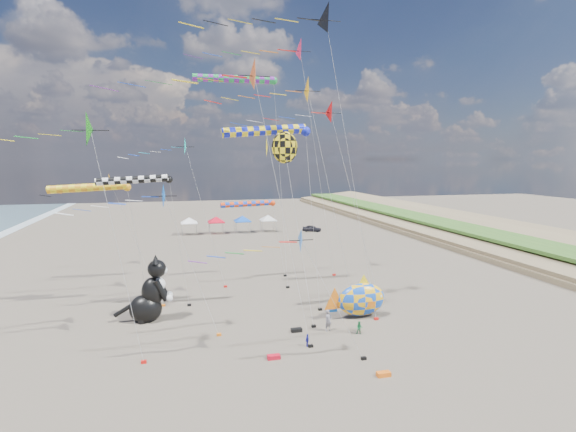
% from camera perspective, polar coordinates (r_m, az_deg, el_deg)
% --- Properties ---
extents(ground, '(260.00, 260.00, 0.00)m').
position_cam_1_polar(ground, '(29.58, 4.93, -21.07)').
color(ground, brown).
rests_on(ground, ground).
extents(delta_kite_0, '(15.95, 2.82, 27.54)m').
position_cam_1_polar(delta_kite_0, '(53.18, 0.92, 20.09)').
color(delta_kite_0, '#EB1D46').
rests_on(delta_kite_0, ground).
extents(delta_kite_1, '(10.82, 2.13, 12.34)m').
position_cam_1_polar(delta_kite_1, '(34.80, -16.45, 1.92)').
color(delta_kite_1, blue).
rests_on(delta_kite_1, ground).
extents(delta_kite_2, '(10.55, 1.84, 9.58)m').
position_cam_1_polar(delta_kite_2, '(29.43, 1.48, -3.99)').
color(delta_kite_2, blue).
rests_on(delta_kite_2, ground).
extents(delta_kite_3, '(9.21, 2.05, 16.42)m').
position_cam_1_polar(delta_kite_3, '(48.27, -12.48, 8.32)').
color(delta_kite_3, '#13E1CF').
rests_on(delta_kite_3, ground).
extents(delta_kite_4, '(11.30, 2.55, 17.26)m').
position_cam_1_polar(delta_kite_4, '(31.70, -26.16, 9.62)').
color(delta_kite_4, '#197B17').
rests_on(delta_kite_4, ground).
extents(delta_kite_5, '(12.46, 2.38, 20.69)m').
position_cam_1_polar(delta_kite_5, '(31.63, -4.36, 16.63)').
color(delta_kite_5, '#E1561A').
rests_on(delta_kite_5, ground).
extents(delta_kite_6, '(9.86, 1.82, 12.90)m').
position_cam_1_polar(delta_kite_6, '(43.77, -22.65, 3.57)').
color(delta_kite_6, orange).
rests_on(delta_kite_6, ground).
extents(delta_kite_7, '(16.01, 3.06, 27.72)m').
position_cam_1_polar(delta_kite_7, '(42.19, 5.28, 23.64)').
color(delta_kite_7, black).
rests_on(delta_kite_7, ground).
extents(delta_kite_8, '(11.93, 2.42, 20.92)m').
position_cam_1_polar(delta_kite_8, '(39.15, 2.69, 15.18)').
color(delta_kite_8, '#FFA202').
rests_on(delta_kite_8, ground).
extents(delta_kite_9, '(13.08, 2.32, 19.46)m').
position_cam_1_polar(delta_kite_9, '(42.81, 5.40, 12.53)').
color(delta_kite_9, red).
rests_on(delta_kite_9, ground).
extents(windsock_0, '(8.43, 0.77, 11.84)m').
position_cam_1_polar(windsock_0, '(44.62, -23.58, 3.26)').
color(windsock_0, orange).
rests_on(windsock_0, ground).
extents(windsock_1, '(9.06, 0.88, 16.88)m').
position_cam_1_polar(windsock_1, '(39.35, -2.37, 10.67)').
color(windsock_1, '#131FC4').
rests_on(windsock_1, ground).
extents(windsock_2, '(9.84, 0.80, 22.41)m').
position_cam_1_polar(windsock_2, '(47.38, -6.36, 16.77)').
color(windsock_2, green).
rests_on(windsock_2, ground).
extents(windsock_3, '(8.01, 0.71, 12.52)m').
position_cam_1_polar(windsock_3, '(42.90, -18.62, 4.28)').
color(windsock_3, black).
rests_on(windsock_3, ground).
extents(windsock_4, '(7.82, 0.65, 9.21)m').
position_cam_1_polar(windsock_4, '(52.09, -4.87, 1.48)').
color(windsock_4, '#F23E11').
rests_on(windsock_4, ground).
extents(angelfish_kite, '(3.74, 3.02, 16.30)m').
position_cam_1_polar(angelfish_kite, '(37.57, -0.72, 8.52)').
color(angelfish_kite, yellow).
rests_on(angelfish_kite, ground).
extents(cat_inflatable, '(4.28, 2.20, 5.73)m').
position_cam_1_polar(cat_inflatable, '(41.30, -17.27, -8.76)').
color(cat_inflatable, black).
rests_on(cat_inflatable, ground).
extents(fish_inflatable, '(5.90, 2.07, 3.90)m').
position_cam_1_polar(fish_inflatable, '(41.10, 9.23, -10.40)').
color(fish_inflatable, blue).
rests_on(fish_inflatable, ground).
extents(person_adult, '(0.76, 0.65, 1.77)m').
position_cam_1_polar(person_adult, '(37.90, 5.14, -13.07)').
color(person_adult, slate).
rests_on(person_adult, ground).
extents(child_green, '(0.62, 0.56, 1.05)m').
position_cam_1_polar(child_green, '(37.68, 9.07, -13.84)').
color(child_green, '#1B8744').
rests_on(child_green, ground).
extents(child_blue, '(0.56, 0.57, 0.96)m').
position_cam_1_polar(child_blue, '(35.07, 2.48, -15.47)').
color(child_blue, '#2223A7').
rests_on(child_blue, ground).
extents(kite_bag_0, '(0.90, 0.44, 0.30)m').
position_cam_1_polar(kite_bag_0, '(37.81, 1.08, -14.28)').
color(kite_bag_0, black).
rests_on(kite_bag_0, ground).
extents(kite_bag_1, '(0.90, 0.44, 0.30)m').
position_cam_1_polar(kite_bag_1, '(42.66, 5.59, -11.77)').
color(kite_bag_1, blue).
rests_on(kite_bag_1, ground).
extents(kite_bag_2, '(0.90, 0.44, 0.30)m').
position_cam_1_polar(kite_bag_2, '(31.50, 12.04, -19.04)').
color(kite_bag_2, orange).
rests_on(kite_bag_2, ground).
extents(kite_bag_3, '(0.90, 0.44, 0.30)m').
position_cam_1_polar(kite_bag_3, '(33.19, -1.83, -17.46)').
color(kite_bag_3, red).
rests_on(kite_bag_3, ground).
extents(tent_row, '(19.20, 4.20, 3.80)m').
position_cam_1_polar(tent_row, '(85.85, -7.46, -0.11)').
color(tent_row, white).
rests_on(tent_row, ground).
extents(parked_car, '(3.90, 2.95, 1.24)m').
position_cam_1_polar(parked_car, '(87.59, 3.05, -1.58)').
color(parked_car, '#26262D').
rests_on(parked_car, ground).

